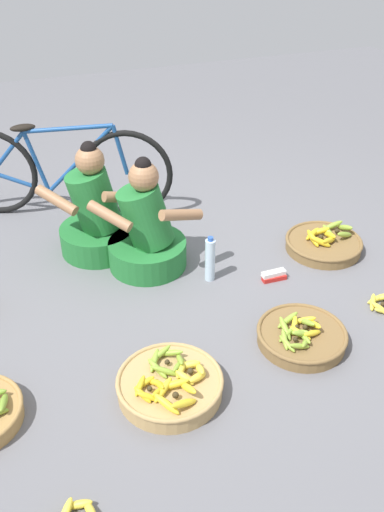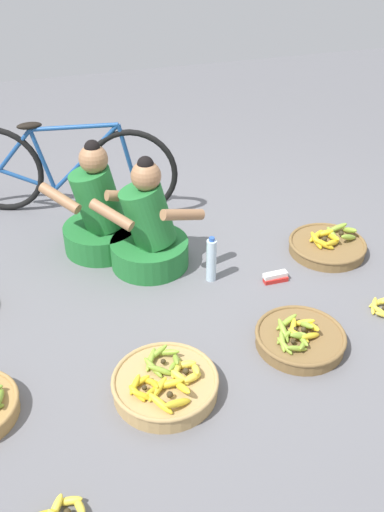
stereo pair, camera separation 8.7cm
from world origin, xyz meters
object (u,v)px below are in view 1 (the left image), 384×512
(banana_basket_back_left, at_px, (324,243))
(loose_bananas_front_center, at_px, (383,304))
(bicycle_leaning, at_px, (59,171))
(packet_carton_stack, at_px, (274,276))
(vendor_woman_front, at_px, (147,233))
(vendor_woman_behind, at_px, (96,218))
(banana_basket_mid_right, at_px, (170,384))
(banana_basket_back_center, at_px, (301,336))
(water_bottle, at_px, (210,260))

(banana_basket_back_left, bearing_deg, loose_bananas_front_center, -90.82)
(bicycle_leaning, distance_m, packet_carton_stack, 1.80)
(vendor_woman_front, bearing_deg, banana_basket_back_left, -11.33)
(vendor_woman_behind, height_order, banana_basket_mid_right, vendor_woman_behind)
(banana_basket_back_left, relative_size, banana_basket_back_center, 1.06)
(banana_basket_back_left, bearing_deg, water_bottle, -176.35)
(vendor_woman_behind, bearing_deg, banana_basket_back_center, -57.66)
(loose_bananas_front_center, distance_m, water_bottle, 1.09)
(banana_basket_mid_right, height_order, packet_carton_stack, banana_basket_mid_right)
(vendor_woman_front, xyz_separation_m, loose_bananas_front_center, (1.20, -0.94, -0.22))
(water_bottle, bearing_deg, loose_bananas_front_center, -36.02)
(banana_basket_back_center, bearing_deg, banana_basket_mid_right, -172.94)
(loose_bananas_front_center, bearing_deg, bicycle_leaning, 131.06)
(vendor_woman_behind, relative_size, packet_carton_stack, 4.97)
(vendor_woman_front, distance_m, bicycle_leaning, 1.01)
(vendor_woman_front, relative_size, loose_bananas_front_center, 3.92)
(vendor_woman_behind, bearing_deg, bicycle_leaning, 102.86)
(banana_basket_back_left, xyz_separation_m, banana_basket_back_center, (-0.63, -0.80, 0.00))
(vendor_woman_behind, relative_size, loose_bananas_front_center, 4.03)
(vendor_woman_behind, xyz_separation_m, banana_basket_mid_right, (0.05, -1.44, -0.20))
(banana_basket_mid_right, bearing_deg, water_bottle, 56.61)
(banana_basket_back_left, bearing_deg, vendor_woman_behind, 159.72)
(bicycle_leaning, relative_size, banana_basket_mid_right, 2.96)
(banana_basket_back_center, bearing_deg, banana_basket_back_left, 51.50)
(bicycle_leaning, height_order, loose_bananas_front_center, bicycle_leaning)
(loose_bananas_front_center, height_order, water_bottle, water_bottle)
(bicycle_leaning, distance_m, water_bottle, 1.44)
(banana_basket_back_left, distance_m, banana_basket_mid_right, 1.69)
(banana_basket_mid_right, distance_m, packet_carton_stack, 1.17)
(bicycle_leaning, distance_m, loose_bananas_front_center, 2.48)
(vendor_woman_front, xyz_separation_m, banana_basket_back_center, (0.58, -1.04, -0.20))
(vendor_woman_front, distance_m, banana_basket_back_center, 1.21)
(loose_bananas_front_center, bearing_deg, banana_basket_back_center, -170.61)
(bicycle_leaning, bearing_deg, banana_basket_mid_right, -84.84)
(vendor_woman_behind, distance_m, banana_basket_mid_right, 1.46)
(banana_basket_back_left, xyz_separation_m, loose_bananas_front_center, (-0.01, -0.69, -0.02))
(bicycle_leaning, relative_size, water_bottle, 5.01)
(banana_basket_back_left, relative_size, packet_carton_stack, 3.31)
(bicycle_leaning, xyz_separation_m, banana_basket_back_left, (1.62, -1.16, -0.31))
(vendor_woman_behind, xyz_separation_m, loose_bananas_front_center, (1.47, -1.24, -0.23))
(banana_basket_mid_right, relative_size, loose_bananas_front_center, 2.71)
(banana_basket_back_left, distance_m, water_bottle, 0.89)
(vendor_woman_front, bearing_deg, banana_basket_back_center, -60.75)
(banana_basket_back_left, bearing_deg, packet_carton_stack, -157.63)
(bicycle_leaning, bearing_deg, banana_basket_back_left, -35.54)
(vendor_woman_behind, bearing_deg, banana_basket_mid_right, -88.18)
(vendor_woman_front, height_order, water_bottle, vendor_woman_front)
(banana_basket_mid_right, bearing_deg, banana_basket_back_left, 31.91)
(bicycle_leaning, bearing_deg, vendor_woman_front, -65.96)
(vendor_woman_front, xyz_separation_m, banana_basket_back_left, (1.21, -0.24, -0.20))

